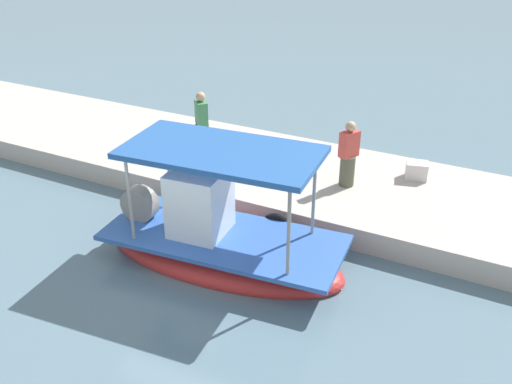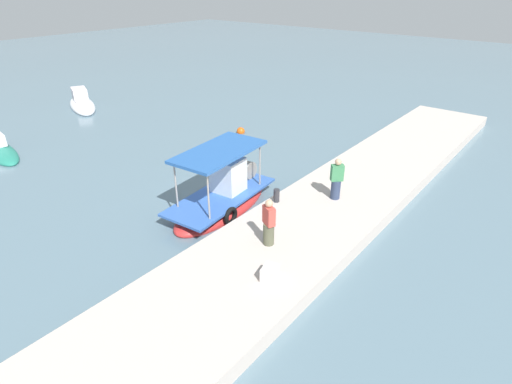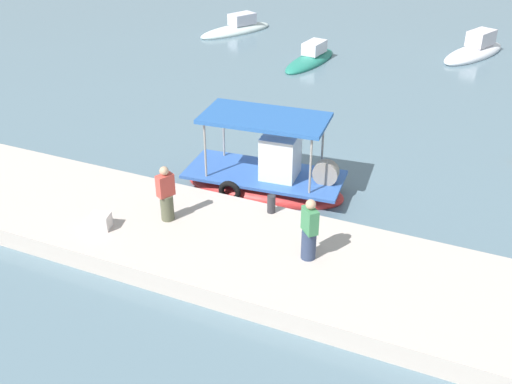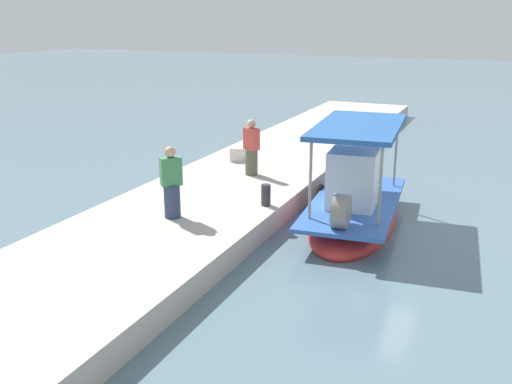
% 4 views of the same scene
% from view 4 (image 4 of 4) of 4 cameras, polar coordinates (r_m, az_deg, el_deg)
% --- Properties ---
extents(ground_plane, '(120.00, 120.00, 0.00)m').
position_cam_4_polar(ground_plane, '(14.75, 10.86, -4.12)').
color(ground_plane, slate).
extents(dock_quay, '(36.00, 4.30, 0.57)m').
position_cam_4_polar(dock_quay, '(16.07, -4.22, -1.00)').
color(dock_quay, beige).
rests_on(dock_quay, ground_plane).
extents(main_fishing_boat, '(5.47, 2.56, 2.96)m').
position_cam_4_polar(main_fishing_boat, '(15.19, 9.47, -1.50)').
color(main_fishing_boat, red).
rests_on(main_fishing_boat, ground_plane).
extents(fisherman_near_bollard, '(0.50, 0.54, 1.68)m').
position_cam_4_polar(fisherman_near_bollard, '(17.52, -0.45, 4.11)').
color(fisherman_near_bollard, '#545640').
rests_on(fisherman_near_bollard, dock_quay).
extents(fisherman_by_crate, '(0.54, 0.54, 1.73)m').
position_cam_4_polar(fisherman_by_crate, '(13.92, -8.20, 0.62)').
color(fisherman_by_crate, navy).
rests_on(fisherman_by_crate, dock_quay).
extents(mooring_bollard, '(0.24, 0.24, 0.54)m').
position_cam_4_polar(mooring_bollard, '(14.80, 0.96, -0.29)').
color(mooring_bollard, '#2D2D33').
rests_on(mooring_bollard, dock_quay).
extents(cargo_crate, '(0.63, 0.55, 0.44)m').
position_cam_4_polar(cargo_crate, '(19.40, -1.80, 3.74)').
color(cargo_crate, silver).
rests_on(cargo_crate, dock_quay).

